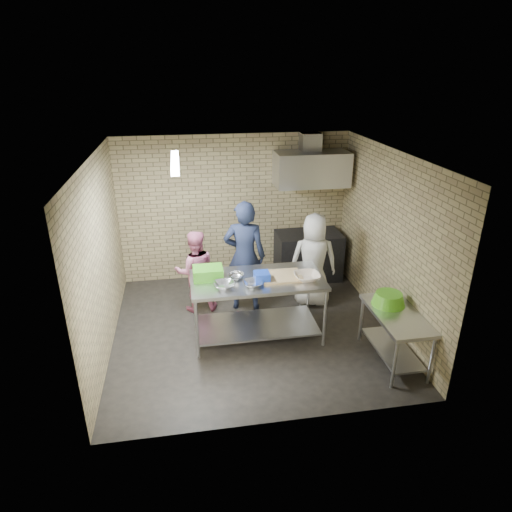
{
  "coord_description": "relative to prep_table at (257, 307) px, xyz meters",
  "views": [
    {
      "loc": [
        -0.93,
        -5.9,
        3.83
      ],
      "look_at": [
        0.1,
        0.2,
        1.15
      ],
      "focal_mm": 31.41,
      "sensor_mm": 36.0,
      "label": 1
    }
  ],
  "objects": [
    {
      "name": "blue_tub",
      "position": [
        0.05,
        -0.1,
        0.55
      ],
      "size": [
        0.21,
        0.21,
        0.14
      ],
      "primitive_type": "cube",
      "color": "blue",
      "rests_on": "prep_table"
    },
    {
      "name": "mixing_bowl_a",
      "position": [
        -0.5,
        -0.2,
        0.52
      ],
      "size": [
        0.31,
        0.31,
        0.07
      ],
      "primitive_type": "imported",
      "rotation": [
        0.0,
        0.0,
        0.03
      ],
      "color": "silver",
      "rests_on": "prep_table"
    },
    {
      "name": "bottle_red",
      "position": [
        1.35,
        2.07,
        1.55
      ],
      "size": [
        0.07,
        0.07,
        0.18
      ],
      "primitive_type": "cylinder",
      "color": "#B22619",
      "rests_on": "wall_shelf"
    },
    {
      "name": "range_hood",
      "position": [
        1.3,
        1.88,
        1.62
      ],
      "size": [
        1.3,
        0.6,
        0.6
      ],
      "primitive_type": "cube",
      "color": "silver",
      "rests_on": "back_wall"
    },
    {
      "name": "man_navy",
      "position": [
        -0.06,
        0.87,
        0.46
      ],
      "size": [
        0.76,
        0.58,
        1.87
      ],
      "primitive_type": "imported",
      "rotation": [
        0.0,
        0.0,
        2.93
      ],
      "color": "black",
      "rests_on": "floor"
    },
    {
      "name": "stove",
      "position": [
        1.3,
        1.83,
        -0.03
      ],
      "size": [
        1.2,
        0.7,
        0.9
      ],
      "primitive_type": "cube",
      "color": "black",
      "rests_on": "floor"
    },
    {
      "name": "left_wall",
      "position": [
        -2.15,
        0.18,
        0.87
      ],
      "size": [
        0.06,
        4.0,
        2.7
      ],
      "primitive_type": "cube",
      "color": "tan",
      "rests_on": "ground"
    },
    {
      "name": "back_wall",
      "position": [
        -0.05,
        2.18,
        0.87
      ],
      "size": [
        4.2,
        0.06,
        2.7
      ],
      "primitive_type": "cube",
      "color": "tan",
      "rests_on": "ground"
    },
    {
      "name": "mixing_bowl_b",
      "position": [
        -0.3,
        0.05,
        0.52
      ],
      "size": [
        0.24,
        0.24,
        0.07
      ],
      "primitive_type": "imported",
      "rotation": [
        0.0,
        0.0,
        0.03
      ],
      "color": "silver",
      "rests_on": "prep_table"
    },
    {
      "name": "side_counter",
      "position": [
        1.75,
        -0.92,
        -0.11
      ],
      "size": [
        0.6,
        1.2,
        0.75
      ],
      "primitive_type": "cube",
      "color": "silver",
      "rests_on": "floor"
    },
    {
      "name": "mixing_bowl_c",
      "position": [
        -0.1,
        -0.22,
        0.51
      ],
      "size": [
        0.29,
        0.29,
        0.07
      ],
      "primitive_type": "imported",
      "rotation": [
        0.0,
        0.0,
        0.03
      ],
      "color": "silver",
      "rests_on": "prep_table"
    },
    {
      "name": "floor",
      "position": [
        -0.05,
        0.18,
        -0.48
      ],
      "size": [
        4.2,
        4.2,
        0.0
      ],
      "primitive_type": "plane",
      "color": "black",
      "rests_on": "ground"
    },
    {
      "name": "prep_table",
      "position": [
        0.0,
        0.0,
        0.0
      ],
      "size": [
        1.92,
        0.96,
        0.96
      ],
      "primitive_type": "cube",
      "color": "#B3B7BB",
      "rests_on": "floor"
    },
    {
      "name": "right_wall",
      "position": [
        2.05,
        0.18,
        0.87
      ],
      "size": [
        0.06,
        4.0,
        2.7
      ],
      "primitive_type": "cube",
      "color": "tan",
      "rests_on": "ground"
    },
    {
      "name": "hood_duct",
      "position": [
        1.3,
        2.03,
        2.07
      ],
      "size": [
        0.35,
        0.3,
        0.3
      ],
      "primitive_type": "cube",
      "color": "#A5A8AD",
      "rests_on": "back_wall"
    },
    {
      "name": "green_basin",
      "position": [
        1.73,
        -0.67,
        0.35
      ],
      "size": [
        0.46,
        0.46,
        0.17
      ],
      "primitive_type": null,
      "color": "#59C626",
      "rests_on": "side_counter"
    },
    {
      "name": "wall_shelf",
      "position": [
        1.6,
        2.07,
        1.44
      ],
      "size": [
        0.8,
        0.2,
        0.04
      ],
      "primitive_type": "cube",
      "color": "#3F2B19",
      "rests_on": "back_wall"
    },
    {
      "name": "cutting_board",
      "position": [
        0.35,
        -0.02,
        0.5
      ],
      "size": [
        0.59,
        0.45,
        0.03
      ],
      "primitive_type": "cube",
      "color": "tan",
      "rests_on": "prep_table"
    },
    {
      "name": "woman_white",
      "position": [
        1.09,
        0.84,
        0.32
      ],
      "size": [
        0.86,
        0.64,
        1.6
      ],
      "primitive_type": "imported",
      "rotation": [
        0.0,
        0.0,
        2.96
      ],
      "color": "white",
      "rests_on": "floor"
    },
    {
      "name": "ceramic_bowl",
      "position": [
        0.7,
        -0.15,
        0.53
      ],
      "size": [
        0.38,
        0.38,
        0.09
      ],
      "primitive_type": "imported",
      "rotation": [
        0.0,
        0.0,
        0.03
      ],
      "color": "beige",
      "rests_on": "prep_table"
    },
    {
      "name": "green_crate",
      "position": [
        -0.7,
        0.12,
        0.57
      ],
      "size": [
        0.43,
        0.32,
        0.17
      ],
      "primitive_type": "cube",
      "color": "#36931B",
      "rests_on": "prep_table"
    },
    {
      "name": "front_wall",
      "position": [
        -0.05,
        -1.82,
        0.87
      ],
      "size": [
        4.2,
        0.06,
        2.7
      ],
      "primitive_type": "cube",
      "color": "tan",
      "rests_on": "ground"
    },
    {
      "name": "ceiling",
      "position": [
        -0.05,
        0.18,
        2.22
      ],
      "size": [
        4.2,
        4.2,
        0.0
      ],
      "primitive_type": "plane",
      "rotation": [
        3.14,
        0.0,
        0.0
      ],
      "color": "black",
      "rests_on": "ground"
    },
    {
      "name": "bottle_green",
      "position": [
        1.75,
        2.07,
        1.53
      ],
      "size": [
        0.06,
        0.06,
        0.15
      ],
      "primitive_type": "cylinder",
      "color": "green",
      "rests_on": "wall_shelf"
    },
    {
      "name": "woman_pink",
      "position": [
        -0.86,
        0.96,
        0.21
      ],
      "size": [
        0.7,
        0.56,
        1.39
      ],
      "primitive_type": "imported",
      "rotation": [
        0.0,
        0.0,
        3.19
      ],
      "color": "pink",
      "rests_on": "floor"
    },
    {
      "name": "fluorescent_fixture",
      "position": [
        -1.05,
        0.18,
        2.16
      ],
      "size": [
        0.1,
        1.25,
        0.08
      ],
      "primitive_type": "cube",
      "color": "white",
      "rests_on": "ceiling"
    }
  ]
}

